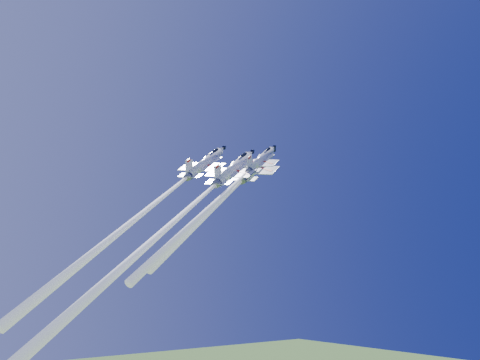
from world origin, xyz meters
TOP-DOWN VIEW (x-y plane):
  - jet_lead at (-5.93, -3.18)m, footprint 37.45×18.25m
  - jet_left at (-22.16, 1.55)m, footprint 47.35×22.68m
  - jet_right at (-12.65, -10.51)m, footprint 37.19×17.82m
  - jet_slot at (-23.26, -10.01)m, footprint 48.94×23.40m

SIDE VIEW (x-z plane):
  - jet_slot at x=-23.26m, z-range 42.23..90.21m
  - jet_left at x=-22.16m, z-range 46.98..93.23m
  - jet_right at x=-12.65m, z-range 53.96..90.24m
  - jet_lead at x=-5.93m, z-range 56.50..91.82m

